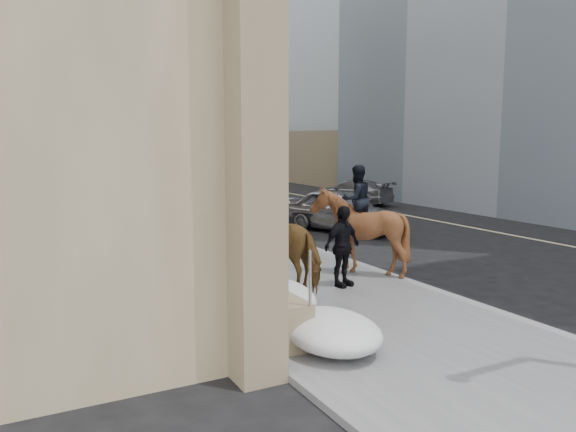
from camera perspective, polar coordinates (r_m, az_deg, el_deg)
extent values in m
plane|color=black|center=(11.82, 4.97, -9.51)|extent=(140.00, 140.00, 0.00)
cube|color=#58585B|center=(20.70, -10.15, -1.81)|extent=(5.00, 80.00, 0.12)
cube|color=slate|center=(21.62, -3.52, -1.28)|extent=(0.24, 80.00, 0.12)
cube|color=#BFB78C|center=(25.84, 12.63, -0.05)|extent=(0.15, 70.00, 0.01)
cube|color=#8E7F5D|center=(29.97, -27.06, 17.66)|extent=(5.00, 44.00, 18.00)
cube|color=#847155|center=(29.88, -20.16, 1.58)|extent=(1.10, 44.00, 0.90)
cylinder|color=silver|center=(29.86, -19.38, 3.35)|extent=(0.06, 42.00, 0.06)
cube|color=black|center=(22.72, -19.32, 8.71)|extent=(0.20, 2.20, 4.50)
cube|color=#847155|center=(29.13, 20.30, 4.48)|extent=(2.00, 80.00, 4.00)
cube|color=slate|center=(70.97, -20.05, 16.04)|extent=(30.00, 12.00, 28.00)
cylinder|color=#2D2D30|center=(25.14, -6.80, 9.00)|extent=(0.18, 0.18, 8.00)
cube|color=#2D2D30|center=(25.24, -8.74, 17.86)|extent=(1.60, 0.15, 0.12)
cylinder|color=#2D2D30|center=(24.99, -10.32, 17.58)|extent=(0.24, 0.24, 0.30)
cylinder|color=#2D2D30|center=(44.39, -16.19, 8.30)|extent=(0.18, 0.18, 8.00)
cube|color=#2D2D30|center=(44.44, -17.43, 13.29)|extent=(1.60, 0.15, 0.12)
cylinder|color=#2D2D30|center=(44.31, -18.34, 13.08)|extent=(0.24, 0.24, 0.30)
cylinder|color=#2D2D30|center=(32.76, -11.66, 6.91)|extent=(0.20, 0.20, 6.00)
cylinder|color=#2D2D30|center=(32.33, -15.29, 11.74)|extent=(4.00, 0.16, 0.16)
imported|color=black|center=(32.01, -17.92, 10.78)|extent=(0.18, 0.22, 1.10)
ellipsoid|color=silver|center=(11.00, -1.44, -8.32)|extent=(1.50, 2.10, 0.68)
ellipsoid|color=silver|center=(14.59, -8.26, -4.22)|extent=(1.60, 2.20, 0.72)
ellipsoid|color=silver|center=(18.33, -12.75, -1.95)|extent=(1.40, 2.00, 0.64)
ellipsoid|color=silver|center=(22.20, -15.07, -0.15)|extent=(1.70, 2.30, 0.76)
ellipsoid|color=silver|center=(26.07, -17.23, 0.84)|extent=(1.50, 2.10, 0.66)
imported|color=brown|center=(12.95, -0.27, -2.90)|extent=(1.91, 2.55, 1.96)
imported|color=black|center=(12.95, -0.58, 0.70)|extent=(0.74, 0.63, 1.72)
imported|color=#512D17|center=(14.15, 7.25, -1.57)|extent=(1.82, 2.04, 2.18)
imported|color=black|center=(14.16, 6.96, 1.69)|extent=(0.86, 0.68, 1.72)
imported|color=black|center=(12.99, 5.53, -3.07)|extent=(1.19, 0.74, 1.89)
imported|color=#929499|center=(21.37, 5.50, 0.61)|extent=(3.59, 5.11, 1.62)
imported|color=#5B5D63|center=(29.99, 6.54, 2.44)|extent=(3.36, 4.87, 1.31)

